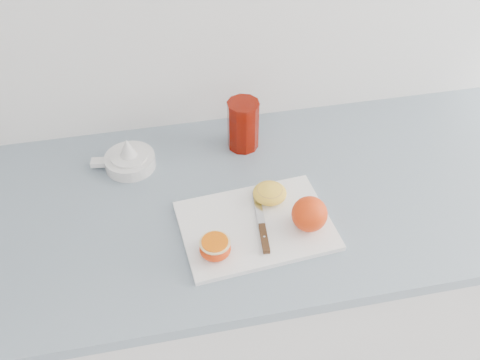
# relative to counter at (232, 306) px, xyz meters

# --- Properties ---
(counter) EXTENTS (2.28, 0.64, 0.89)m
(counter) POSITION_rel_counter_xyz_m (0.00, 0.00, 0.00)
(counter) COLOR silver
(counter) RESTS_ON ground
(cutting_board) EXTENTS (0.34, 0.26, 0.01)m
(cutting_board) POSITION_rel_counter_xyz_m (0.04, -0.10, 0.45)
(cutting_board) COLOR white
(cutting_board) RESTS_ON counter
(whole_orange) EXTENTS (0.08, 0.08, 0.08)m
(whole_orange) POSITION_rel_counter_xyz_m (0.15, -0.13, 0.49)
(whole_orange) COLOR #EF3600
(whole_orange) RESTS_ON cutting_board
(half_orange) EXTENTS (0.06, 0.06, 0.04)m
(half_orange) POSITION_rel_counter_xyz_m (-0.06, -0.17, 0.48)
(half_orange) COLOR #EF3600
(half_orange) RESTS_ON cutting_board
(squeezed_shell) EXTENTS (0.08, 0.08, 0.03)m
(squeezed_shell) POSITION_rel_counter_xyz_m (0.09, -0.03, 0.47)
(squeezed_shell) COLOR yellow
(squeezed_shell) RESTS_ON cutting_board
(paring_knife) EXTENTS (0.03, 0.17, 0.01)m
(paring_knife) POSITION_rel_counter_xyz_m (0.05, -0.13, 0.46)
(paring_knife) COLOR #4A2E13
(paring_knife) RESTS_ON cutting_board
(citrus_juicer) EXTENTS (0.16, 0.12, 0.08)m
(citrus_juicer) POSITION_rel_counter_xyz_m (-0.22, 0.15, 0.47)
(citrus_juicer) COLOR white
(citrus_juicer) RESTS_ON counter
(red_tumbler) EXTENTS (0.08, 0.08, 0.13)m
(red_tumbler) POSITION_rel_counter_xyz_m (0.07, 0.18, 0.50)
(red_tumbler) COLOR #710B00
(red_tumbler) RESTS_ON counter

